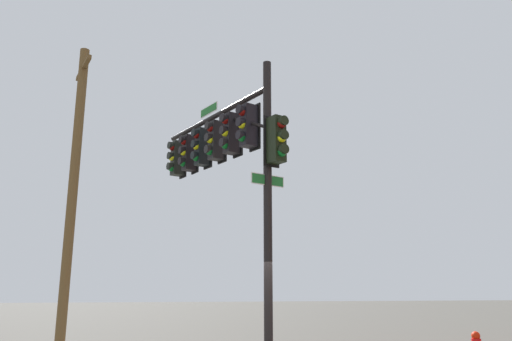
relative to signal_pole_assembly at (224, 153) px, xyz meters
The scene contains 2 objects.
signal_pole_assembly is the anchor object (origin of this frame).
utility_pole 4.40m from the signal_pole_assembly, 70.45° to the left, with size 1.74×0.69×8.86m.
Camera 1 is at (-11.10, 2.35, 1.94)m, focal length 34.79 mm.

